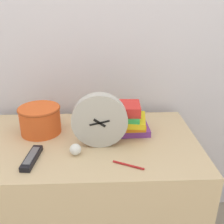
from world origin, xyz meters
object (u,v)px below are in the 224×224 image
object	(u,v)px
basket	(40,119)
tv_remote	(32,158)
pen	(128,165)
crumpled_paper_ball	(75,149)
desk_clock	(100,121)
book_stack	(123,119)

from	to	relation	value
basket	tv_remote	world-z (taller)	basket
basket	pen	bearing A→B (deg)	-37.04
basket	crumpled_paper_ball	world-z (taller)	basket
tv_remote	desk_clock	bearing A→B (deg)	21.19
desk_clock	book_stack	distance (m)	0.17
desk_clock	tv_remote	world-z (taller)	desk_clock
book_stack	crumpled_paper_ball	distance (m)	0.28
crumpled_paper_ball	pen	size ratio (longest dim) A/B	0.40
desk_clock	book_stack	size ratio (longest dim) A/B	0.97
desk_clock	tv_remote	bearing A→B (deg)	-158.81
crumpled_paper_ball	pen	distance (m)	0.23
book_stack	tv_remote	bearing A→B (deg)	-149.38
basket	tv_remote	xyz separation A→B (m)	(0.01, -0.24, -0.06)
tv_remote	crumpled_paper_ball	bearing A→B (deg)	11.49
desk_clock	basket	size ratio (longest dim) A/B	1.21
desk_clock	book_stack	world-z (taller)	desk_clock
basket	book_stack	bearing A→B (deg)	-2.24
book_stack	basket	world-z (taller)	book_stack
tv_remote	pen	bearing A→B (deg)	-8.30
crumpled_paper_ball	book_stack	bearing A→B (deg)	42.35
book_stack	crumpled_paper_ball	xyz separation A→B (m)	(-0.20, -0.19, -0.05)
desk_clock	book_stack	xyz separation A→B (m)	(0.11, 0.12, -0.05)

